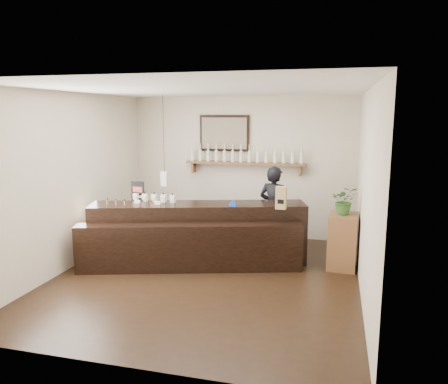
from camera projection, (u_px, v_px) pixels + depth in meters
name	position (u px, v px, depth m)	size (l,w,h in m)	color
ground	(206.00, 277.00, 6.66)	(5.00, 5.00, 0.00)	black
room_shell	(206.00, 166.00, 6.36)	(5.00, 5.00, 5.00)	beige
back_wall_decor	(233.00, 150.00, 8.65)	(2.66, 0.96, 1.69)	brown
counter	(196.00, 236.00, 7.21)	(3.59, 1.92, 1.16)	black
promo_sign	(138.00, 191.00, 7.46)	(0.24, 0.02, 0.33)	black
paper_bag	(281.00, 198.00, 6.81)	(0.17, 0.13, 0.35)	#A3834E
tape_dispenser	(233.00, 204.00, 7.00)	(0.12, 0.05, 0.10)	#1736A1
side_cabinet	(343.00, 241.00, 7.03)	(0.48, 0.63, 0.88)	brown
potted_plant	(345.00, 200.00, 6.91)	(0.40, 0.35, 0.45)	#305A24
shopkeeper	(274.00, 204.00, 7.79)	(0.64, 0.42, 1.76)	black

